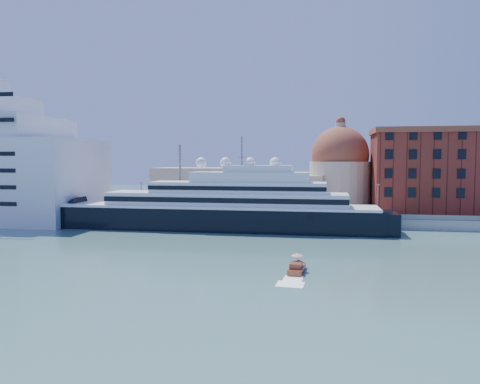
# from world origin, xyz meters

# --- Properties ---
(ground) EXTENTS (400.00, 400.00, 0.00)m
(ground) POSITION_xyz_m (0.00, 0.00, 0.00)
(ground) COLOR #375F5E
(ground) RESTS_ON ground
(quay) EXTENTS (180.00, 10.00, 2.50)m
(quay) POSITION_xyz_m (0.00, 34.00, 1.25)
(quay) COLOR gray
(quay) RESTS_ON ground
(land) EXTENTS (260.00, 72.00, 2.00)m
(land) POSITION_xyz_m (0.00, 75.00, 1.00)
(land) COLOR slate
(land) RESTS_ON ground
(quay_fence) EXTENTS (180.00, 0.10, 1.20)m
(quay_fence) POSITION_xyz_m (0.00, 29.50, 3.10)
(quay_fence) COLOR slate
(quay_fence) RESTS_ON quay
(superyacht) EXTENTS (86.22, 11.95, 25.77)m
(superyacht) POSITION_xyz_m (-10.06, 23.00, 4.45)
(superyacht) COLOR black
(superyacht) RESTS_ON ground
(service_barge) EXTENTS (13.08, 6.47, 2.82)m
(service_barge) POSITION_xyz_m (-52.69, 22.38, 0.81)
(service_barge) COLOR white
(service_barge) RESTS_ON ground
(water_taxi) EXTENTS (2.45, 6.24, 2.90)m
(water_taxi) POSITION_xyz_m (13.20, -16.55, 0.70)
(water_taxi) COLOR maroon
(water_taxi) RESTS_ON ground
(warehouse) EXTENTS (43.00, 19.00, 23.25)m
(warehouse) POSITION_xyz_m (52.00, 52.00, 13.79)
(warehouse) COLOR maroon
(warehouse) RESTS_ON land
(church) EXTENTS (66.00, 18.00, 25.50)m
(church) POSITION_xyz_m (6.39, 57.72, 10.91)
(church) COLOR beige
(church) RESTS_ON land
(lamp_posts) EXTENTS (120.80, 2.40, 18.00)m
(lamp_posts) POSITION_xyz_m (-12.67, 32.27, 9.84)
(lamp_posts) COLOR slate
(lamp_posts) RESTS_ON quay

